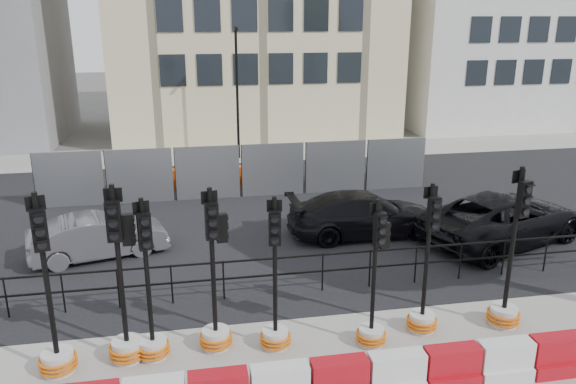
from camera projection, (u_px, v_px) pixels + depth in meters
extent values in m
plane|color=#51514C|center=(282.00, 321.00, 12.46)|extent=(120.00, 120.00, 0.00)
cube|color=black|center=(247.00, 215.00, 19.02)|extent=(40.00, 14.00, 0.03)
cube|color=gray|center=(227.00, 154.00, 27.46)|extent=(40.00, 4.00, 0.02)
cylinder|color=black|center=(6.00, 298.00, 12.40)|extent=(0.04, 0.04, 1.00)
cylinder|color=black|center=(63.00, 294.00, 12.61)|extent=(0.04, 0.04, 1.00)
cylinder|color=black|center=(118.00, 289.00, 12.81)|extent=(0.04, 0.04, 1.00)
cylinder|color=black|center=(172.00, 285.00, 13.02)|extent=(0.04, 0.04, 1.00)
cylinder|color=black|center=(224.00, 281.00, 13.23)|extent=(0.04, 0.04, 1.00)
cylinder|color=black|center=(274.00, 277.00, 13.43)|extent=(0.04, 0.04, 1.00)
cylinder|color=black|center=(323.00, 273.00, 13.64)|extent=(0.04, 0.04, 1.00)
cylinder|color=black|center=(370.00, 269.00, 13.84)|extent=(0.04, 0.04, 1.00)
cylinder|color=black|center=(416.00, 265.00, 14.05)|extent=(0.04, 0.04, 1.00)
cylinder|color=black|center=(460.00, 262.00, 14.25)|extent=(0.04, 0.04, 1.00)
cylinder|color=black|center=(503.00, 258.00, 14.46)|extent=(0.04, 0.04, 1.00)
cylinder|color=black|center=(545.00, 255.00, 14.67)|extent=(0.04, 0.04, 1.00)
cube|color=black|center=(274.00, 258.00, 13.29)|extent=(18.00, 0.04, 0.04)
cube|color=black|center=(274.00, 275.00, 13.42)|extent=(18.00, 0.04, 0.04)
cube|color=gray|center=(69.00, 180.00, 19.57)|extent=(2.30, 0.05, 2.00)
cylinder|color=black|center=(34.00, 181.00, 19.37)|extent=(0.05, 0.05, 2.00)
cube|color=gray|center=(140.00, 176.00, 19.98)|extent=(2.30, 0.05, 2.00)
cylinder|color=black|center=(106.00, 178.00, 19.78)|extent=(0.05, 0.05, 2.00)
cube|color=gray|center=(208.00, 173.00, 20.39)|extent=(2.30, 0.05, 2.00)
cylinder|color=black|center=(176.00, 175.00, 20.19)|extent=(0.05, 0.05, 2.00)
cube|color=gray|center=(273.00, 170.00, 20.80)|extent=(2.30, 0.05, 2.00)
cylinder|color=black|center=(242.00, 171.00, 20.61)|extent=(0.05, 0.05, 2.00)
cube|color=gray|center=(335.00, 167.00, 21.21)|extent=(2.30, 0.05, 2.00)
cylinder|color=black|center=(306.00, 168.00, 21.02)|extent=(0.05, 0.05, 2.00)
cube|color=gray|center=(396.00, 164.00, 21.63)|extent=(2.30, 0.05, 2.00)
cylinder|color=black|center=(367.00, 165.00, 21.43)|extent=(0.05, 0.05, 2.00)
cube|color=#E5470F|center=(133.00, 181.00, 21.50)|extent=(1.00, 0.40, 0.80)
cube|color=#E5470F|center=(186.00, 179.00, 21.84)|extent=(1.00, 0.40, 0.80)
cube|color=#E5470F|center=(237.00, 176.00, 22.19)|extent=(1.00, 0.40, 0.80)
cube|color=#E5470F|center=(287.00, 174.00, 22.53)|extent=(1.00, 0.40, 0.80)
cube|color=#E5470F|center=(335.00, 171.00, 22.87)|extent=(1.00, 0.40, 0.80)
cube|color=#E5470F|center=(382.00, 169.00, 23.21)|extent=(1.00, 0.40, 0.80)
cylinder|color=black|center=(237.00, 95.00, 25.71)|extent=(0.12, 0.12, 6.00)
cube|color=black|center=(236.00, 29.00, 24.60)|extent=(0.12, 0.50, 0.12)
cube|color=white|center=(280.00, 379.00, 9.57)|extent=(1.00, 0.35, 0.50)
cube|color=#B60E12|center=(339.00, 372.00, 9.75)|extent=(1.00, 0.35, 0.50)
cube|color=white|center=(397.00, 366.00, 9.93)|extent=(1.00, 0.35, 0.50)
cube|color=#B60E12|center=(450.00, 379.00, 10.23)|extent=(1.00, 0.50, 0.30)
cube|color=#B60E12|center=(452.00, 360.00, 10.11)|extent=(1.00, 0.35, 0.50)
cube|color=white|center=(503.00, 372.00, 10.41)|extent=(1.00, 0.50, 0.30)
cube|color=white|center=(505.00, 354.00, 10.29)|extent=(1.00, 0.35, 0.50)
cube|color=#B60E12|center=(554.00, 366.00, 10.59)|extent=(1.00, 0.50, 0.30)
cube|color=#B60E12|center=(557.00, 348.00, 10.47)|extent=(1.00, 0.35, 0.50)
cylinder|color=silver|center=(58.00, 362.00, 10.60)|extent=(0.59, 0.59, 0.44)
torus|color=#DB640B|center=(59.00, 366.00, 10.63)|extent=(0.71, 0.71, 0.05)
torus|color=#DB640B|center=(58.00, 362.00, 10.60)|extent=(0.71, 0.71, 0.05)
torus|color=#DB640B|center=(58.00, 358.00, 10.58)|extent=(0.71, 0.71, 0.05)
cylinder|color=black|center=(46.00, 279.00, 10.08)|extent=(0.10, 0.10, 3.27)
cube|color=black|center=(40.00, 230.00, 9.67)|extent=(0.29, 0.22, 0.76)
cylinder|color=black|center=(42.00, 245.00, 9.67)|extent=(0.17, 0.10, 0.16)
cylinder|color=black|center=(40.00, 232.00, 9.60)|extent=(0.17, 0.10, 0.16)
cylinder|color=black|center=(38.00, 219.00, 9.53)|extent=(0.17, 0.10, 0.16)
cube|color=black|center=(35.00, 203.00, 9.71)|extent=(0.32, 0.13, 0.26)
cylinder|color=silver|center=(128.00, 350.00, 10.99)|extent=(0.59, 0.59, 0.44)
torus|color=#DB640B|center=(128.00, 354.00, 11.02)|extent=(0.71, 0.71, 0.05)
torus|color=#DB640B|center=(128.00, 350.00, 10.99)|extent=(0.71, 0.71, 0.05)
torus|color=#DB640B|center=(127.00, 346.00, 10.96)|extent=(0.71, 0.71, 0.05)
cylinder|color=black|center=(120.00, 268.00, 10.46)|extent=(0.10, 0.10, 3.28)
cube|color=black|center=(114.00, 222.00, 10.04)|extent=(0.27, 0.16, 0.77)
cylinder|color=black|center=(114.00, 236.00, 10.03)|extent=(0.17, 0.06, 0.16)
cylinder|color=black|center=(113.00, 223.00, 9.96)|extent=(0.17, 0.06, 0.16)
cylinder|color=black|center=(112.00, 210.00, 9.89)|extent=(0.17, 0.06, 0.16)
cube|color=black|center=(113.00, 195.00, 10.10)|extent=(0.33, 0.04, 0.26)
cube|color=black|center=(128.00, 230.00, 10.27)|extent=(0.22, 0.15, 0.60)
cylinder|color=silver|center=(153.00, 348.00, 11.07)|extent=(0.54, 0.54, 0.40)
torus|color=#DB640B|center=(154.00, 352.00, 11.10)|extent=(0.66, 0.66, 0.05)
torus|color=#DB640B|center=(153.00, 348.00, 11.07)|extent=(0.66, 0.66, 0.05)
torus|color=#DB640B|center=(153.00, 345.00, 11.05)|extent=(0.66, 0.66, 0.05)
cylinder|color=black|center=(147.00, 274.00, 10.59)|extent=(0.09, 0.09, 3.02)
cube|color=black|center=(145.00, 231.00, 10.21)|extent=(0.27, 0.20, 0.71)
cylinder|color=black|center=(147.00, 244.00, 10.21)|extent=(0.16, 0.09, 0.15)
cylinder|color=black|center=(146.00, 233.00, 10.14)|extent=(0.16, 0.09, 0.15)
cylinder|color=black|center=(145.00, 221.00, 10.07)|extent=(0.16, 0.09, 0.15)
cube|color=black|center=(141.00, 208.00, 10.25)|extent=(0.30, 0.11, 0.24)
cylinder|color=silver|center=(216.00, 339.00, 11.39)|extent=(0.56, 0.56, 0.41)
torus|color=#DB640B|center=(216.00, 342.00, 11.42)|extent=(0.67, 0.67, 0.05)
torus|color=#DB640B|center=(216.00, 339.00, 11.39)|extent=(0.67, 0.67, 0.05)
torus|color=#DB640B|center=(216.00, 335.00, 11.37)|extent=(0.67, 0.67, 0.05)
cylinder|color=black|center=(213.00, 264.00, 10.89)|extent=(0.09, 0.09, 3.11)
cube|color=black|center=(212.00, 221.00, 10.50)|extent=(0.26, 0.17, 0.73)
cylinder|color=black|center=(213.00, 234.00, 10.49)|extent=(0.16, 0.07, 0.16)
cylinder|color=black|center=(213.00, 223.00, 10.42)|extent=(0.16, 0.07, 0.16)
cylinder|color=black|center=(212.00, 211.00, 10.36)|extent=(0.16, 0.07, 0.16)
cube|color=black|center=(209.00, 197.00, 10.54)|extent=(0.31, 0.07, 0.25)
cube|color=black|center=(222.00, 228.00, 10.73)|extent=(0.22, 0.16, 0.57)
cylinder|color=silver|center=(275.00, 338.00, 11.42)|extent=(0.53, 0.53, 0.39)
torus|color=#DB640B|center=(275.00, 342.00, 11.45)|extent=(0.64, 0.64, 0.05)
torus|color=#DB640B|center=(275.00, 338.00, 11.42)|extent=(0.64, 0.64, 0.05)
torus|color=#DB640B|center=(275.00, 335.00, 11.40)|extent=(0.64, 0.64, 0.05)
cylinder|color=black|center=(275.00, 268.00, 10.95)|extent=(0.09, 0.09, 2.94)
cube|color=black|center=(275.00, 228.00, 10.57)|extent=(0.25, 0.17, 0.69)
cylinder|color=black|center=(275.00, 240.00, 10.56)|extent=(0.15, 0.07, 0.15)
cylinder|color=black|center=(275.00, 230.00, 10.50)|extent=(0.15, 0.07, 0.15)
cylinder|color=black|center=(275.00, 219.00, 10.43)|extent=(0.15, 0.07, 0.15)
cube|color=black|center=(274.00, 206.00, 10.62)|extent=(0.30, 0.07, 0.24)
cylinder|color=silver|center=(371.00, 336.00, 11.52)|extent=(0.52, 0.52, 0.38)
torus|color=#DB640B|center=(371.00, 339.00, 11.54)|extent=(0.62, 0.62, 0.05)
torus|color=#DB640B|center=(371.00, 336.00, 11.52)|extent=(0.62, 0.62, 0.05)
torus|color=#DB640B|center=(371.00, 333.00, 11.49)|extent=(0.62, 0.62, 0.05)
cylinder|color=black|center=(374.00, 268.00, 11.06)|extent=(0.09, 0.09, 2.86)
cube|color=black|center=(380.00, 230.00, 10.70)|extent=(0.26, 0.19, 0.67)
cylinder|color=black|center=(381.00, 241.00, 10.70)|extent=(0.15, 0.08, 0.14)
cylinder|color=black|center=(382.00, 231.00, 10.63)|extent=(0.15, 0.08, 0.14)
cylinder|color=black|center=(383.00, 221.00, 10.57)|extent=(0.15, 0.08, 0.14)
cube|color=black|center=(376.00, 208.00, 10.73)|extent=(0.28, 0.10, 0.23)
cube|color=black|center=(384.00, 235.00, 10.93)|extent=(0.22, 0.17, 0.52)
cylinder|color=silver|center=(422.00, 322.00, 12.02)|extent=(0.54, 0.54, 0.40)
torus|color=#DB640B|center=(421.00, 325.00, 12.05)|extent=(0.65, 0.65, 0.05)
torus|color=#DB640B|center=(422.00, 322.00, 12.02)|extent=(0.65, 0.65, 0.05)
torus|color=#DB640B|center=(422.00, 319.00, 12.00)|extent=(0.65, 0.65, 0.05)
cylinder|color=black|center=(427.00, 253.00, 11.54)|extent=(0.09, 0.09, 3.01)
cube|color=black|center=(434.00, 214.00, 11.16)|extent=(0.25, 0.16, 0.70)
cylinder|color=black|center=(435.00, 226.00, 11.15)|extent=(0.15, 0.06, 0.15)
cylinder|color=black|center=(436.00, 215.00, 11.08)|extent=(0.15, 0.06, 0.15)
cylinder|color=black|center=(437.00, 205.00, 11.02)|extent=(0.15, 0.06, 0.15)
cube|color=black|center=(431.00, 192.00, 11.20)|extent=(0.30, 0.06, 0.24)
cylinder|color=silver|center=(503.00, 316.00, 12.23)|extent=(0.59, 0.59, 0.44)
torus|color=#DB640B|center=(503.00, 319.00, 12.26)|extent=(0.71, 0.71, 0.05)
torus|color=#DB640B|center=(503.00, 316.00, 12.23)|extent=(0.71, 0.71, 0.05)
torus|color=#DB640B|center=(504.00, 312.00, 12.20)|extent=(0.71, 0.71, 0.05)
cylinder|color=black|center=(513.00, 242.00, 11.71)|extent=(0.10, 0.10, 3.27)
cube|color=black|center=(524.00, 199.00, 11.30)|extent=(0.29, 0.22, 0.76)
cylinder|color=black|center=(526.00, 212.00, 11.30)|extent=(0.17, 0.10, 0.16)
cylinder|color=black|center=(527.00, 201.00, 11.22)|extent=(0.17, 0.10, 0.16)
cylinder|color=black|center=(529.00, 189.00, 11.15)|extent=(0.17, 0.10, 0.16)
cube|color=black|center=(519.00, 176.00, 11.34)|extent=(0.32, 0.12, 0.26)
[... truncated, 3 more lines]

